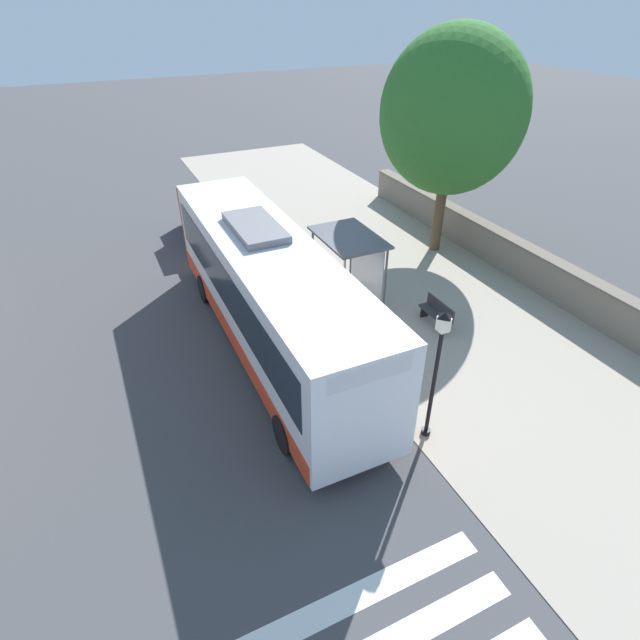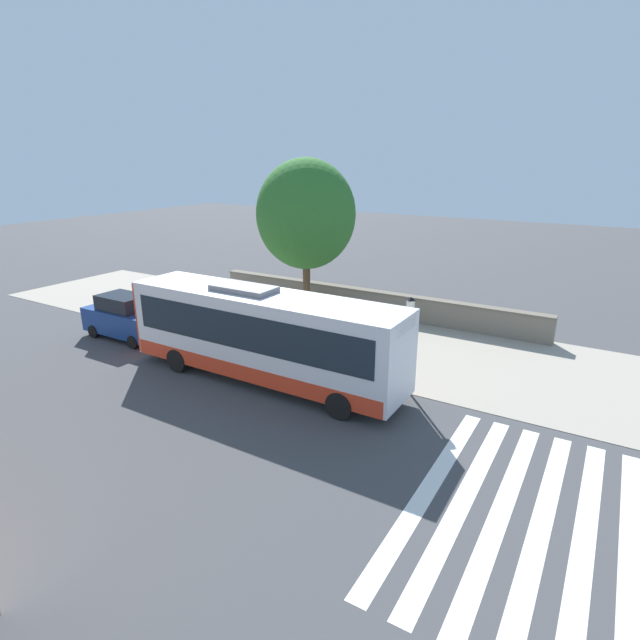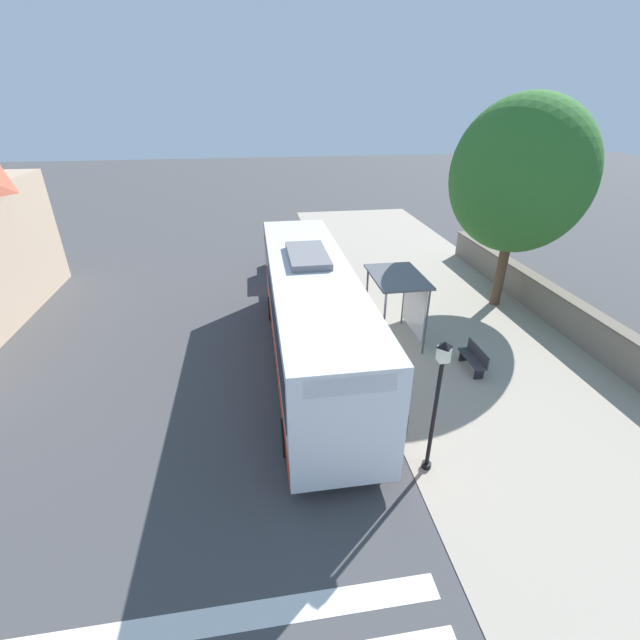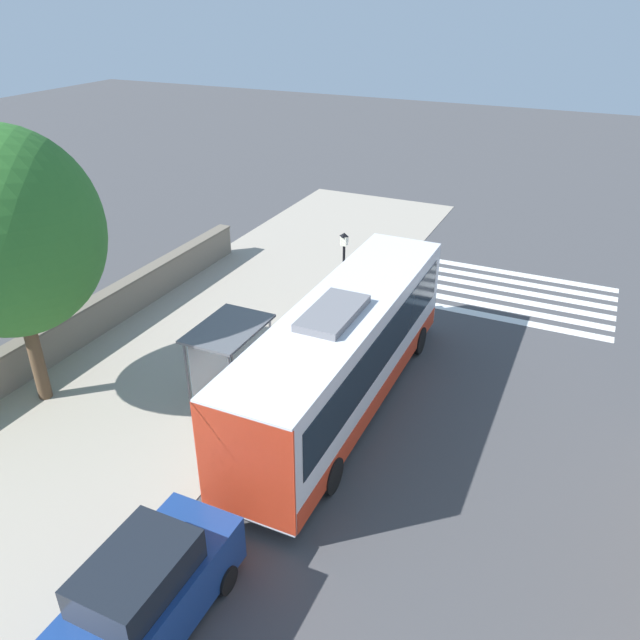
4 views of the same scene
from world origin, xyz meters
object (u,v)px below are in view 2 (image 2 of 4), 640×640
parked_car_behind_bus (126,317)px  shade_tree (306,215)px  bus_shelter (288,303)px  bench (353,336)px  street_lamp_near (409,335)px  pedestrian (389,369)px  bus (263,334)px

parked_car_behind_bus → shade_tree: bearing=147.9°
bus_shelter → bench: bearing=128.3°
bench → parked_car_behind_bus: parked_car_behind_bus is taller
bus_shelter → street_lamp_near: size_ratio=0.73×
parked_car_behind_bus → pedestrian: bearing=94.6°
shade_tree → parked_car_behind_bus: bearing=-32.1°
bus_shelter → bench: size_ratio=1.90×
bench → pedestrian: bearing=42.5°
bus_shelter → pedestrian: size_ratio=1.65×
bench → shade_tree: size_ratio=0.17×
pedestrian → parked_car_behind_bus: parked_car_behind_bus is taller
shade_tree → parked_car_behind_bus: size_ratio=1.91×
street_lamp_near → shade_tree: shade_tree is taller
bus → street_lamp_near: bearing=113.0°
street_lamp_near → parked_car_behind_bus: bearing=-83.1°
bus → street_lamp_near: size_ratio=3.18×
bus → shade_tree: 10.30m
pedestrian → shade_tree: shade_tree is taller
pedestrian → bench: (-3.82, -3.50, -0.49)m
bus_shelter → shade_tree: 6.86m
pedestrian → parked_car_behind_bus: bearing=-85.4°
bench → shade_tree: bearing=-125.6°
bus → pedestrian: bus is taller
pedestrian → shade_tree: bearing=-131.1°
shade_tree → parked_car_behind_bus: (8.41, -5.28, -4.56)m
shade_tree → bus_shelter: bearing=24.1°
street_lamp_near → parked_car_behind_bus: street_lamp_near is taller
pedestrian → shade_tree: 12.06m
street_lamp_near → bench: bearing=-128.7°
pedestrian → bus: bearing=-71.3°
bench → parked_car_behind_bus: size_ratio=0.31×
pedestrian → bus_shelter: bearing=-107.6°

